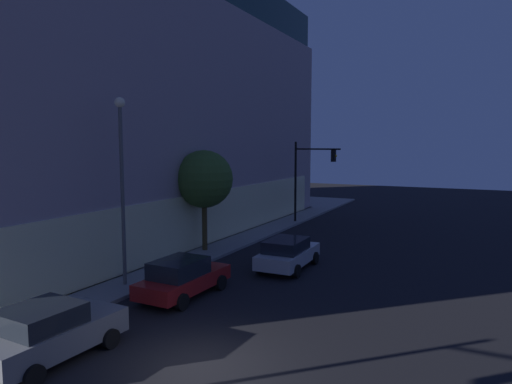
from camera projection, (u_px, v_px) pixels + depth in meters
ground_plane at (198, 367)px, 12.70m from camera, size 120.00×120.00×0.00m
modern_building at (48, 107)px, 33.70m from camera, size 36.37×28.81×18.03m
traffic_light_far_corner at (309, 170)px, 35.21m from camera, size 0.32×3.68×6.27m
street_lamp_sidewalk at (122, 169)px, 19.24m from camera, size 0.44×0.44×8.00m
sidewalk_tree at (204, 179)px, 25.84m from camera, size 3.29×3.29×5.73m
car_grey at (49, 332)px, 13.07m from camera, size 4.24×2.33×1.64m
car_red at (183, 277)px, 18.49m from camera, size 4.43×2.11×1.59m
car_silver at (288, 253)px, 22.66m from camera, size 4.45×2.19×1.54m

